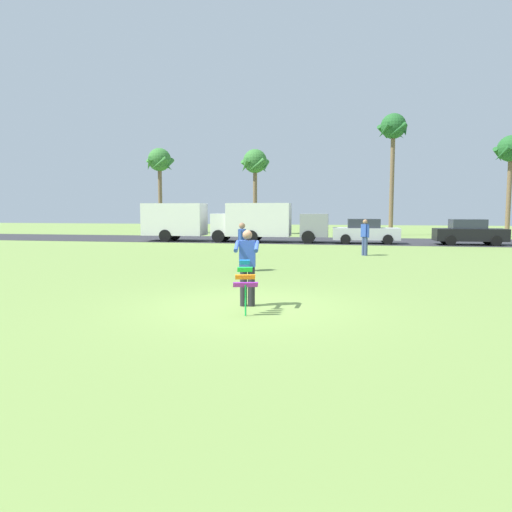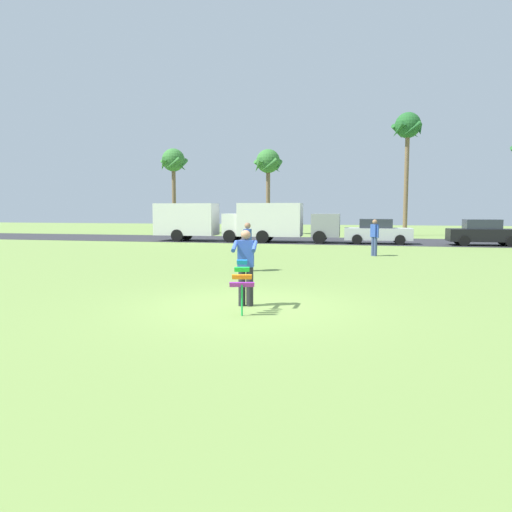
{
  "view_description": "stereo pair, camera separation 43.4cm",
  "coord_description": "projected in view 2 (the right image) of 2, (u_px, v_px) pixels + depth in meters",
  "views": [
    {
      "loc": [
        2.21,
        -10.44,
        2.19
      ],
      "look_at": [
        -0.07,
        1.08,
        1.05
      ],
      "focal_mm": 33.65,
      "sensor_mm": 36.0,
      "label": 1
    },
    {
      "loc": [
        2.64,
        -10.35,
        2.19
      ],
      "look_at": [
        -0.07,
        1.08,
        1.05
      ],
      "focal_mm": 33.65,
      "sensor_mm": 36.0,
      "label": 2
    }
  ],
  "objects": [
    {
      "name": "ground_plane",
      "position": [
        248.0,
        307.0,
        10.84
      ],
      "size": [
        120.0,
        120.0,
        0.0
      ],
      "primitive_type": "plane",
      "color": "olive"
    },
    {
      "name": "road_strip",
      "position": [
        331.0,
        241.0,
        33.77
      ],
      "size": [
        120.0,
        8.0,
        0.01
      ],
      "primitive_type": "cube",
      "color": "#2D2D33",
      "rests_on": "ground"
    },
    {
      "name": "parked_truck_grey_van",
      "position": [
        283.0,
        221.0,
        32.01
      ],
      "size": [
        6.76,
        2.26,
        2.62
      ],
      "color": "gray",
      "rests_on": "ground"
    },
    {
      "name": "person_walker_near",
      "position": [
        374.0,
        236.0,
        22.66
      ],
      "size": [
        0.4,
        0.46,
        1.73
      ],
      "color": "#384772",
      "rests_on": "ground"
    },
    {
      "name": "person_kite_flyer",
      "position": [
        246.0,
        265.0,
        10.82
      ],
      "size": [
        0.61,
        0.71,
        1.73
      ],
      "color": "#26262B",
      "rests_on": "ground"
    },
    {
      "name": "palm_tree_left_near",
      "position": [
        173.0,
        163.0,
        44.21
      ],
      "size": [
        2.58,
        2.71,
        7.81
      ],
      "color": "brown",
      "rests_on": "ground"
    },
    {
      "name": "parked_car_silver",
      "position": [
        377.0,
        232.0,
        30.66
      ],
      "size": [
        4.26,
        1.96,
        1.6
      ],
      "color": "silver",
      "rests_on": "ground"
    },
    {
      "name": "palm_tree_right_near",
      "position": [
        268.0,
        164.0,
        42.41
      ],
      "size": [
        2.58,
        2.71,
        7.52
      ],
      "color": "brown",
      "rests_on": "ground"
    },
    {
      "name": "palm_tree_centre_far",
      "position": [
        408.0,
        131.0,
        39.69
      ],
      "size": [
        2.58,
        2.71,
        10.21
      ],
      "color": "brown",
      "rests_on": "ground"
    },
    {
      "name": "kite_held",
      "position": [
        242.0,
        279.0,
        10.0
      ],
      "size": [
        0.53,
        0.7,
        1.12
      ],
      "color": "blue",
      "rests_on": "ground"
    },
    {
      "name": "parked_truck_white_box",
      "position": [
        198.0,
        221.0,
        33.39
      ],
      "size": [
        6.75,
        2.24,
        2.62
      ],
      "color": "silver",
      "rests_on": "ground"
    },
    {
      "name": "person_walker_far",
      "position": [
        248.0,
        245.0,
        17.08
      ],
      "size": [
        0.23,
        0.57,
        1.73
      ],
      "color": "#26262B",
      "rests_on": "ground"
    },
    {
      "name": "parked_car_black",
      "position": [
        484.0,
        233.0,
        29.21
      ],
      "size": [
        4.26,
        1.96,
        1.6
      ],
      "color": "black",
      "rests_on": "ground"
    }
  ]
}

